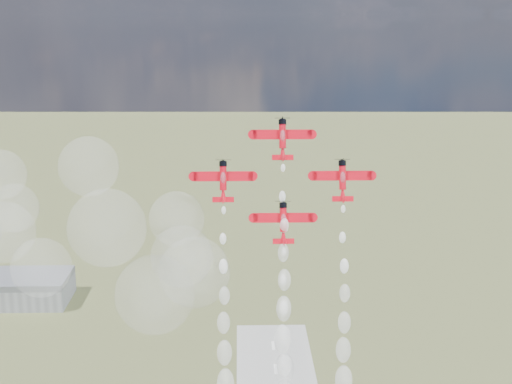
{
  "coord_description": "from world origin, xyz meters",
  "views": [
    {
      "loc": [
        -13.68,
        -139.87,
        133.12
      ],
      "look_at": [
        -9.92,
        14.53,
        94.53
      ],
      "focal_mm": 50.0,
      "sensor_mm": 36.0,
      "label": 1
    }
  ],
  "objects_px": {
    "plane_left": "(223,180)",
    "plane_slot": "(283,222)",
    "hangar": "(16,289)",
    "plane_lead": "(283,138)",
    "plane_right": "(342,180)"
  },
  "relations": [
    {
      "from": "plane_left",
      "to": "plane_slot",
      "type": "bearing_deg",
      "value": -11.38
    },
    {
      "from": "plane_left",
      "to": "plane_slot",
      "type": "distance_m",
      "value": 16.27
    },
    {
      "from": "hangar",
      "to": "plane_lead",
      "type": "bearing_deg",
      "value": -54.52
    },
    {
      "from": "plane_lead",
      "to": "plane_left",
      "type": "xyz_separation_m",
      "value": [
        -13.33,
        -2.68,
        -8.94
      ]
    },
    {
      "from": "hangar",
      "to": "plane_slot",
      "type": "relative_size",
      "value": 3.77
    },
    {
      "from": "plane_slot",
      "to": "plane_left",
      "type": "bearing_deg",
      "value": 168.62
    },
    {
      "from": "hangar",
      "to": "plane_right",
      "type": "bearing_deg",
      "value": -51.98
    },
    {
      "from": "hangar",
      "to": "plane_left",
      "type": "xyz_separation_m",
      "value": [
        102.76,
        -165.55,
        90.79
      ]
    },
    {
      "from": "plane_lead",
      "to": "plane_slot",
      "type": "bearing_deg",
      "value": -90.0
    },
    {
      "from": "plane_left",
      "to": "plane_right",
      "type": "bearing_deg",
      "value": 0.0
    },
    {
      "from": "plane_lead",
      "to": "plane_slot",
      "type": "relative_size",
      "value": 1.0
    },
    {
      "from": "plane_right",
      "to": "plane_lead",
      "type": "bearing_deg",
      "value": 168.62
    },
    {
      "from": "hangar",
      "to": "plane_left",
      "type": "relative_size",
      "value": 3.77
    },
    {
      "from": "hangar",
      "to": "plane_slot",
      "type": "xyz_separation_m",
      "value": [
        116.08,
        -168.23,
        81.85
      ]
    },
    {
      "from": "plane_slot",
      "to": "plane_right",
      "type": "bearing_deg",
      "value": 11.38
    }
  ]
}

